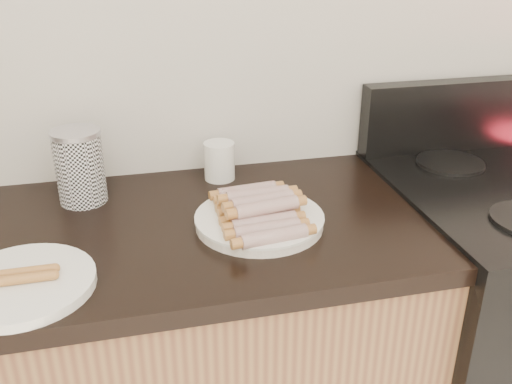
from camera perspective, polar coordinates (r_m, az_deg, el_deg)
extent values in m
cube|color=silver|center=(1.46, -4.17, 17.18)|extent=(4.00, 0.04, 2.60)
cube|color=black|center=(1.83, 24.20, -12.51)|extent=(0.76, 0.65, 0.90)
cube|color=black|center=(1.79, 22.10, 7.35)|extent=(0.76, 0.06, 0.20)
cylinder|color=black|center=(1.64, 18.85, 2.78)|extent=(0.18, 0.18, 0.01)
cylinder|color=white|center=(1.26, 0.34, -2.97)|extent=(0.37, 0.37, 0.02)
cylinder|color=white|center=(1.13, -22.37, -8.54)|extent=(0.27, 0.27, 0.02)
cylinder|color=maroon|center=(1.15, 1.66, -4.48)|extent=(0.14, 0.04, 0.03)
cylinder|color=maroon|center=(1.18, 1.26, -3.73)|extent=(0.14, 0.04, 0.03)
cylinder|color=maroon|center=(1.20, 0.88, -3.00)|extent=(0.14, 0.04, 0.03)
cylinder|color=maroon|center=(1.23, 0.52, -2.32)|extent=(0.14, 0.04, 0.03)
cylinder|color=maroon|center=(1.26, 0.17, -1.66)|extent=(0.14, 0.04, 0.03)
cylinder|color=maroon|center=(1.29, -0.16, -1.03)|extent=(0.14, 0.04, 0.03)
cylinder|color=maroon|center=(1.31, -0.48, -0.43)|extent=(0.14, 0.04, 0.03)
cylinder|color=maroon|center=(1.34, -0.78, 0.15)|extent=(0.14, 0.04, 0.03)
cylinder|color=maroon|center=(1.20, 0.70, -1.58)|extent=(0.14, 0.04, 0.03)
cylinder|color=maroon|center=(1.23, 0.34, -0.93)|extent=(0.14, 0.04, 0.03)
cylinder|color=maroon|center=(1.26, 0.00, -0.30)|extent=(0.14, 0.04, 0.03)
cylinder|color=#B16132|center=(1.11, -22.60, -8.05)|extent=(0.12, 0.02, 0.02)
cylinder|color=#B16132|center=(1.13, -22.45, -7.43)|extent=(0.12, 0.02, 0.02)
cylinder|color=silver|center=(1.40, -17.19, 2.24)|extent=(0.11, 0.11, 0.17)
cylinder|color=silver|center=(1.37, -17.66, 5.67)|extent=(0.11, 0.11, 0.01)
cylinder|color=white|center=(1.47, -3.68, 3.12)|extent=(0.08, 0.08, 0.10)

